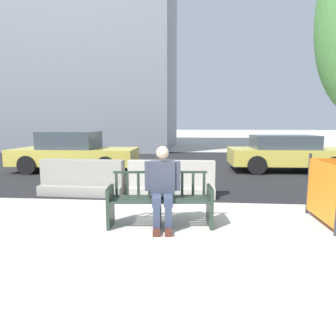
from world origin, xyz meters
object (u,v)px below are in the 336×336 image
Objects in this scene: street_bench at (160,202)px; jersey_barrier_centre at (171,182)px; jersey_barrier_left at (83,180)px; car_sedan_mid at (286,153)px; car_taxi_near at (74,152)px; seated_person at (163,185)px.

street_bench is 0.86× the size of jersey_barrier_centre.
street_bench is at bearing -90.87° from jersey_barrier_centre.
jersey_barrier_left is at bearing 135.66° from street_bench.
car_taxi_near is at bearing -175.32° from car_sedan_mid.
seated_person reaches higher than car_sedan_mid.
jersey_barrier_left is (-2.09, 2.05, -0.06)m from street_bench.
car_taxi_near is at bearing 114.90° from jersey_barrier_left.
car_taxi_near is 7.61m from car_sedan_mid.
seated_person is 7.33m from car_sedan_mid.
car_taxi_near reaches higher than jersey_barrier_left.
seated_person is 0.30× the size of car_taxi_near.
seated_person reaches higher than jersey_barrier_left.
seated_person is at bearing -48.38° from street_bench.
street_bench is at bearing 131.62° from seated_person.
car_sedan_mid is (3.80, 6.27, -0.03)m from seated_person.
car_sedan_mid is (7.59, 0.62, -0.02)m from car_taxi_near.
car_taxi_near is (-3.77, 3.54, 0.35)m from jersey_barrier_centre.
street_bench is 6.74m from car_taxi_near.
jersey_barrier_centre is (-0.02, 2.11, -0.35)m from seated_person.
jersey_barrier_left is at bearing -65.10° from car_taxi_near.
car_sedan_mid is at bearing 58.29° from street_bench.
street_bench is 1.32× the size of seated_person.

